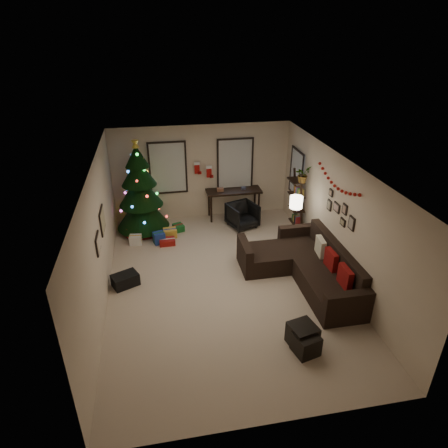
{
  "coord_description": "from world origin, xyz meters",
  "views": [
    {
      "loc": [
        -1.31,
        -7.0,
        5.11
      ],
      "look_at": [
        0.1,
        0.6,
        1.15
      ],
      "focal_mm": 31.44,
      "sensor_mm": 36.0,
      "label": 1
    }
  ],
  "objects_px": {
    "christmas_tree": "(140,194)",
    "bookshelf": "(297,204)",
    "desk_chair": "(243,215)",
    "desk": "(234,193)",
    "sofa": "(306,267)"
  },
  "relations": [
    {
      "from": "christmas_tree",
      "to": "bookshelf",
      "type": "relative_size",
      "value": 1.45
    },
    {
      "from": "sofa",
      "to": "bookshelf",
      "type": "distance_m",
      "value": 2.17
    },
    {
      "from": "desk",
      "to": "bookshelf",
      "type": "height_order",
      "value": "bookshelf"
    },
    {
      "from": "bookshelf",
      "to": "desk_chair",
      "type": "bearing_deg",
      "value": 152.52
    },
    {
      "from": "christmas_tree",
      "to": "bookshelf",
      "type": "distance_m",
      "value": 4.16
    },
    {
      "from": "desk_chair",
      "to": "bookshelf",
      "type": "xyz_separation_m",
      "value": [
        1.31,
        -0.68,
        0.53
      ]
    },
    {
      "from": "desk",
      "to": "desk_chair",
      "type": "relative_size",
      "value": 2.28
    },
    {
      "from": "bookshelf",
      "to": "christmas_tree",
      "type": "bearing_deg",
      "value": 166.62
    },
    {
      "from": "desk",
      "to": "bookshelf",
      "type": "distance_m",
      "value": 1.96
    },
    {
      "from": "christmas_tree",
      "to": "bookshelf",
      "type": "xyz_separation_m",
      "value": [
        4.04,
        -0.96,
        -0.21
      ]
    },
    {
      "from": "sofa",
      "to": "desk_chair",
      "type": "distance_m",
      "value": 2.84
    },
    {
      "from": "sofa",
      "to": "bookshelf",
      "type": "height_order",
      "value": "bookshelf"
    },
    {
      "from": "christmas_tree",
      "to": "sofa",
      "type": "xyz_separation_m",
      "value": [
        3.56,
        -2.99,
        -0.79
      ]
    },
    {
      "from": "desk_chair",
      "to": "christmas_tree",
      "type": "bearing_deg",
      "value": 154.28
    },
    {
      "from": "christmas_tree",
      "to": "sofa",
      "type": "relative_size",
      "value": 0.89
    }
  ]
}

